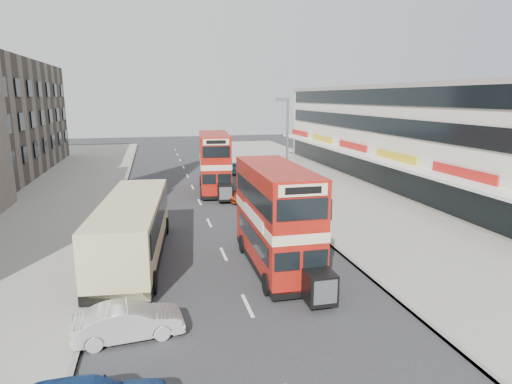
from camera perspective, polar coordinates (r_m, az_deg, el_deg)
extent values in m
plane|color=#28282B|center=(16.24, 0.45, -17.87)|extent=(160.00, 160.00, 0.00)
cube|color=#28282B|center=(34.76, -7.44, -1.32)|extent=(12.00, 90.00, 0.01)
cube|color=gray|center=(37.84, 10.93, -0.21)|extent=(12.00, 90.00, 0.15)
cube|color=gray|center=(35.64, -27.01, -2.13)|extent=(12.00, 90.00, 0.15)
cube|color=gray|center=(34.69, -17.51, -1.71)|extent=(0.20, 90.00, 0.16)
cube|color=gray|center=(35.85, 2.29, -0.69)|extent=(0.20, 90.00, 0.16)
cube|color=beige|center=(42.75, 19.96, 6.72)|extent=(8.00, 46.00, 9.00)
cube|color=black|center=(41.05, 14.92, 2.75)|extent=(0.10, 44.00, 2.40)
cube|color=gray|center=(42.60, 20.43, 12.88)|extent=(8.20, 46.20, 0.40)
cube|color=white|center=(40.45, 13.96, 4.67)|extent=(1.80, 44.00, 0.20)
cylinder|color=slate|center=(33.41, 4.11, 5.17)|extent=(0.16, 0.16, 8.00)
cube|color=slate|center=(33.03, 3.54, 12.06)|extent=(1.00, 0.20, 0.25)
cube|color=black|center=(21.52, 2.56, -9.01)|extent=(2.45, 7.65, 0.33)
cube|color=maroon|center=(21.13, 2.59, -6.12)|extent=(2.43, 7.65, 2.10)
cube|color=beige|center=(20.78, 2.62, -3.00)|extent=(2.47, 7.69, 0.43)
cube|color=maroon|center=(20.50, 2.65, 0.09)|extent=(2.43, 7.65, 2.00)
cube|color=maroon|center=(20.30, 2.68, 3.06)|extent=(2.45, 7.67, 0.24)
cube|color=black|center=(17.66, 8.39, -12.26)|extent=(1.15, 1.15, 1.24)
cube|color=black|center=(38.48, -5.42, 0.58)|extent=(3.18, 7.98, 0.34)
cube|color=maroon|center=(38.26, -5.46, 2.29)|extent=(3.16, 7.98, 2.14)
cube|color=beige|center=(38.07, -5.50, 4.09)|extent=(3.21, 8.02, 0.44)
cube|color=maroon|center=(37.92, -5.53, 5.84)|extent=(3.16, 7.98, 2.04)
cube|color=maroon|center=(37.81, -5.57, 7.49)|extent=(3.19, 8.00, 0.24)
cube|color=black|center=(34.03, -4.08, -0.04)|extent=(1.27, 1.27, 1.26)
cube|color=black|center=(23.30, -15.72, -7.50)|extent=(3.82, 11.23, 0.44)
cube|color=#C3B77E|center=(22.91, -15.91, -4.52)|extent=(3.80, 11.23, 2.86)
imported|color=beige|center=(16.19, -16.42, -16.03)|extent=(3.84, 1.66, 1.23)
imported|color=maroon|center=(32.25, 2.52, -1.18)|extent=(4.31, 1.87, 1.24)
imported|color=#B63412|center=(34.39, 0.26, -0.23)|extent=(4.93, 2.53, 1.33)
imported|color=teal|center=(46.58, -3.06, 3.12)|extent=(4.17, 1.95, 1.38)
imported|color=gray|center=(31.22, 7.34, -0.77)|extent=(0.82, 0.65, 1.96)
imported|color=gray|center=(44.55, 3.03, 3.06)|extent=(1.02, 0.58, 1.63)
imported|color=gray|center=(37.60, -0.28, 0.58)|extent=(0.71, 1.87, 0.97)
imported|color=#222129|center=(37.45, -0.28, 1.78)|extent=(0.70, 0.47, 1.87)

